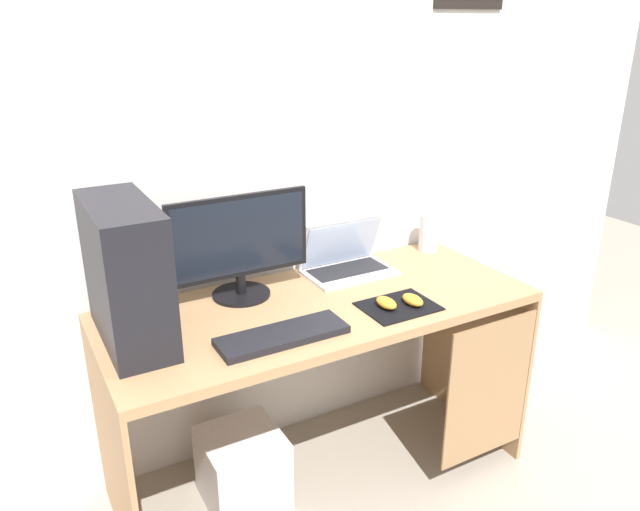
# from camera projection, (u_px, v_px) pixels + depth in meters

# --- Properties ---
(ground_plane) EXTENTS (8.00, 8.00, 0.00)m
(ground_plane) POSITION_uv_depth(u_px,v_px,m) (320.00, 474.00, 2.44)
(ground_plane) COLOR #9E9384
(wall_back) EXTENTS (4.00, 0.05, 2.60)m
(wall_back) POSITION_uv_depth(u_px,v_px,m) (274.00, 135.00, 2.27)
(wall_back) COLOR silver
(wall_back) RESTS_ON ground_plane
(desk) EXTENTS (1.54, 0.64, 0.76)m
(desk) POSITION_uv_depth(u_px,v_px,m) (326.00, 340.00, 2.22)
(desk) COLOR #A37A51
(desk) RESTS_ON ground_plane
(pc_tower) EXTENTS (0.19, 0.45, 0.44)m
(pc_tower) POSITION_uv_depth(u_px,v_px,m) (126.00, 273.00, 1.85)
(pc_tower) COLOR black
(pc_tower) RESTS_ON desk
(monitor) EXTENTS (0.52, 0.21, 0.38)m
(monitor) POSITION_uv_depth(u_px,v_px,m) (240.00, 246.00, 2.15)
(monitor) COLOR black
(monitor) RESTS_ON desk
(laptop) EXTENTS (0.35, 0.22, 0.21)m
(laptop) POSITION_uv_depth(u_px,v_px,m) (346.00, 261.00, 2.42)
(laptop) COLOR silver
(laptop) RESTS_ON desk
(speaker) EXTENTS (0.09, 0.09, 0.16)m
(speaker) POSITION_uv_depth(u_px,v_px,m) (429.00, 233.00, 2.63)
(speaker) COLOR #B7BCC6
(speaker) RESTS_ON desk
(keyboard) EXTENTS (0.42, 0.14, 0.02)m
(keyboard) POSITION_uv_depth(u_px,v_px,m) (282.00, 336.00, 1.92)
(keyboard) COLOR black
(keyboard) RESTS_ON desk
(mousepad) EXTENTS (0.26, 0.20, 0.00)m
(mousepad) POSITION_uv_depth(u_px,v_px,m) (398.00, 306.00, 2.14)
(mousepad) COLOR black
(mousepad) RESTS_ON desk
(mouse_left) EXTENTS (0.06, 0.10, 0.03)m
(mouse_left) POSITION_uv_depth(u_px,v_px,m) (386.00, 303.00, 2.12)
(mouse_left) COLOR orange
(mouse_left) RESTS_ON mousepad
(mouse_right) EXTENTS (0.06, 0.10, 0.03)m
(mouse_right) POSITION_uv_depth(u_px,v_px,m) (413.00, 300.00, 2.14)
(mouse_right) COLOR orange
(mouse_right) RESTS_ON mousepad
(subwoofer) EXTENTS (0.29, 0.29, 0.29)m
(subwoofer) POSITION_uv_depth(u_px,v_px,m) (242.00, 467.00, 2.27)
(subwoofer) COLOR silver
(subwoofer) RESTS_ON ground_plane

